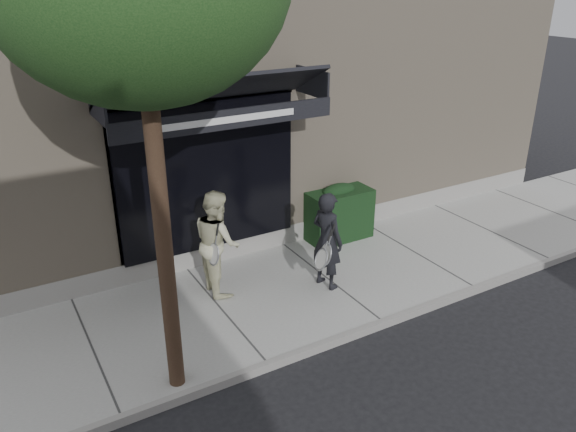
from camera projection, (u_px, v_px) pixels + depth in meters
ground at (326, 283)px, 9.87m from camera, size 80.00×80.00×0.00m
sidewalk at (326, 280)px, 9.85m from camera, size 20.00×3.00×0.12m
curb at (382, 324)px, 8.61m from camera, size 20.00×0.10×0.14m
building_facade at (207, 82)px, 12.70m from camera, size 14.30×8.04×5.64m
hedge at (338, 212)px, 11.10m from camera, size 1.30×0.70×1.14m
pedestrian_front at (327, 241)px, 9.25m from camera, size 0.70×0.83×1.68m
pedestrian_back at (217, 242)px, 9.12m from camera, size 0.71×0.89×1.76m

